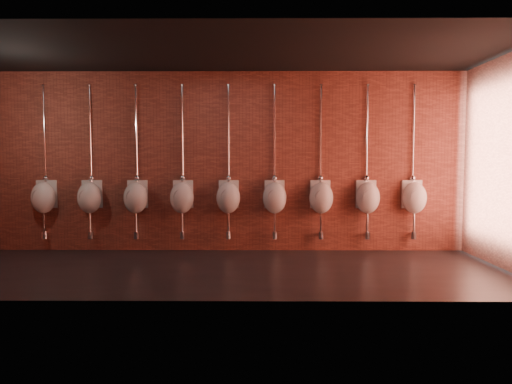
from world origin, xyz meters
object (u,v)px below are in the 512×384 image
(urinal_3, at_px, (182,197))
(urinal_6, at_px, (321,197))
(urinal_1, at_px, (90,197))
(urinal_0, at_px, (44,197))
(urinal_5, at_px, (275,197))
(urinal_8, at_px, (414,197))
(urinal_2, at_px, (136,197))
(urinal_4, at_px, (228,197))
(urinal_7, at_px, (368,197))

(urinal_3, bearing_deg, urinal_6, 0.00)
(urinal_1, xyz_separation_m, urinal_6, (4.10, 0.00, 0.00))
(urinal_1, bearing_deg, urinal_0, 180.00)
(urinal_1, distance_m, urinal_5, 3.28)
(urinal_8, bearing_deg, urinal_2, 180.00)
(urinal_5, bearing_deg, urinal_2, 180.00)
(urinal_1, xyz_separation_m, urinal_4, (2.46, 0.00, 0.00))
(urinal_0, xyz_separation_m, urinal_4, (3.28, 0.00, 0.00))
(urinal_2, height_order, urinal_8, same)
(urinal_0, relative_size, urinal_8, 1.00)
(urinal_2, distance_m, urinal_5, 2.46)
(urinal_1, bearing_deg, urinal_8, 0.00)
(urinal_2, relative_size, urinal_7, 1.00)
(urinal_0, bearing_deg, urinal_2, 0.00)
(urinal_4, height_order, urinal_5, same)
(urinal_4, bearing_deg, urinal_2, 180.00)
(urinal_4, bearing_deg, urinal_0, 180.00)
(urinal_2, distance_m, urinal_3, 0.82)
(urinal_7, bearing_deg, urinal_0, 180.00)
(urinal_8, bearing_deg, urinal_5, 180.00)
(urinal_1, height_order, urinal_6, same)
(urinal_3, bearing_deg, urinal_8, 0.00)
(urinal_0, distance_m, urinal_2, 1.64)
(urinal_1, bearing_deg, urinal_3, 0.00)
(urinal_0, relative_size, urinal_4, 1.00)
(urinal_3, height_order, urinal_7, same)
(urinal_3, bearing_deg, urinal_5, 0.00)
(urinal_3, xyz_separation_m, urinal_6, (2.46, 0.00, 0.00))
(urinal_1, bearing_deg, urinal_6, 0.00)
(urinal_2, relative_size, urinal_5, 1.00)
(urinal_1, bearing_deg, urinal_4, 0.00)
(urinal_0, xyz_separation_m, urinal_1, (0.82, 0.00, 0.00))
(urinal_0, relative_size, urinal_6, 1.00)
(urinal_5, bearing_deg, urinal_7, 0.00)
(urinal_3, height_order, urinal_5, same)
(urinal_4, height_order, urinal_7, same)
(urinal_6, bearing_deg, urinal_1, 180.00)
(urinal_2, bearing_deg, urinal_7, 0.00)
(urinal_5, bearing_deg, urinal_3, 180.00)
(urinal_1, xyz_separation_m, urinal_2, (0.82, 0.00, 0.00))
(urinal_2, relative_size, urinal_8, 1.00)
(urinal_1, relative_size, urinal_2, 1.00)
(urinal_0, distance_m, urinal_4, 3.28)
(urinal_6, bearing_deg, urinal_2, 180.00)
(urinal_6, bearing_deg, urinal_5, 180.00)
(urinal_4, height_order, urinal_8, same)
(urinal_2, height_order, urinal_5, same)
(urinal_7, bearing_deg, urinal_8, 0.00)
(urinal_2, height_order, urinal_3, same)
(urinal_4, relative_size, urinal_6, 1.00)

